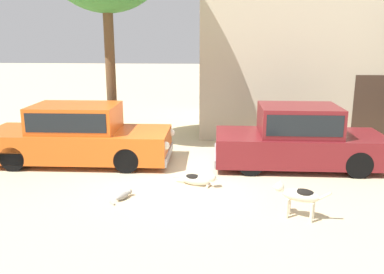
{
  "coord_description": "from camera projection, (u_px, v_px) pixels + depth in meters",
  "views": [
    {
      "loc": [
        0.93,
        -9.17,
        3.24
      ],
      "look_at": [
        0.35,
        0.2,
        0.9
      ],
      "focal_mm": 38.04,
      "sensor_mm": 36.0,
      "label": 1
    }
  ],
  "objects": [
    {
      "name": "stray_dog_tan",
      "position": [
        299.0,
        195.0,
        7.33
      ],
      "size": [
        1.01,
        0.47,
        0.66
      ],
      "rotation": [
        0.0,
        0.0,
        2.76
      ],
      "color": "beige",
      "rests_on": "ground_plane"
    },
    {
      "name": "ground_plane",
      "position": [
        177.0,
        175.0,
        9.72
      ],
      "size": [
        80.0,
        80.0,
        0.0
      ],
      "primitive_type": "plane",
      "color": "#CCB78E"
    },
    {
      "name": "stray_dog_spotted",
      "position": [
        198.0,
        179.0,
        9.02
      ],
      "size": [
        1.04,
        0.39,
        0.34
      ],
      "rotation": [
        0.0,
        0.0,
        5.98
      ],
      "color": "beige",
      "rests_on": "ground_plane"
    },
    {
      "name": "stray_cat",
      "position": [
        123.0,
        195.0,
        8.3
      ],
      "size": [
        0.4,
        0.59,
        0.16
      ],
      "rotation": [
        0.0,
        0.0,
        1.07
      ],
      "color": "gray",
      "rests_on": "ground_plane"
    },
    {
      "name": "parked_sedan_nearest",
      "position": [
        78.0,
        134.0,
        10.55
      ],
      "size": [
        4.85,
        1.78,
        1.53
      ],
      "rotation": [
        0.0,
        0.0,
        0.01
      ],
      "color": "#D15619",
      "rests_on": "ground_plane"
    },
    {
      "name": "parked_sedan_second",
      "position": [
        299.0,
        137.0,
        10.2
      ],
      "size": [
        4.32,
        1.75,
        1.57
      ],
      "rotation": [
        0.0,
        0.0,
        -0.0
      ],
      "color": "maroon",
      "rests_on": "ground_plane"
    }
  ]
}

